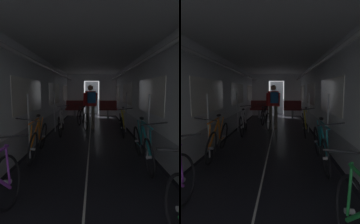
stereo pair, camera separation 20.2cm
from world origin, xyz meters
The scene contains 9 objects.
train_car_shell centered at (0.00, 3.60, 1.70)m, with size 3.14×12.34×2.57m.
bench_seat_far_left centered at (-0.90, 8.07, 0.57)m, with size 0.98×0.51×0.95m.
bench_seat_far_right centered at (0.90, 8.07, 0.57)m, with size 0.98×0.51×0.95m.
bicycle_orange centered at (-1.12, 2.24, 0.38)m, with size 0.44×1.70×0.96m.
bicycle_white centered at (-0.99, 4.36, 0.38)m, with size 0.44×1.69×0.95m.
bicycle_teal centered at (1.09, 1.85, 0.38)m, with size 0.44×1.69×0.95m.
bicycle_yellow centered at (1.07, 4.35, 0.38)m, with size 0.44×1.69×0.95m.
person_cyclist_aisle centered at (0.00, 5.11, 1.02)m, with size 0.56×0.45×1.69m.
bicycle_black_in_aisle centered at (-0.34, 5.37, 0.38)m, with size 0.67×1.63×0.94m.
Camera 2 is at (0.31, -1.65, 1.46)m, focal length 28.85 mm.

